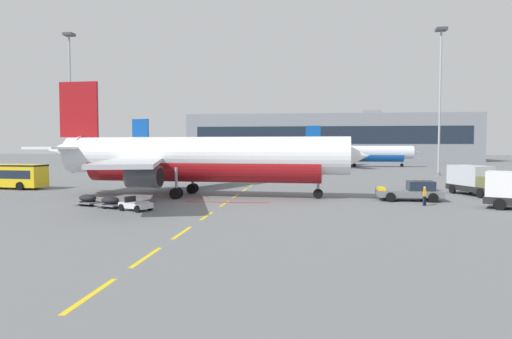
% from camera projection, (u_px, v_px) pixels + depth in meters
% --- Properties ---
extents(ground, '(400.00, 400.00, 0.00)m').
position_uv_depth(ground, '(423.00, 187.00, 58.58)').
color(ground, slate).
extents(apron_paint_markings, '(8.00, 93.24, 0.01)m').
position_uv_depth(apron_paint_markings, '(247.00, 188.00, 57.62)').
color(apron_paint_markings, yellow).
rests_on(apron_paint_markings, ground).
extents(airliner_foreground, '(34.80, 34.57, 12.20)m').
position_uv_depth(airliner_foreground, '(198.00, 158.00, 48.18)').
color(airliner_foreground, white).
rests_on(airliner_foreground, ground).
extents(pushback_tug, '(6.06, 3.30, 2.08)m').
position_uv_depth(pushback_tug, '(411.00, 191.00, 44.55)').
color(pushback_tug, slate).
rests_on(pushback_tug, ground).
extents(airliner_far_center, '(28.78, 27.86, 10.31)m').
position_uv_depth(airliner_far_center, '(191.00, 156.00, 83.93)').
color(airliner_far_center, silver).
rests_on(airliner_far_center, ground).
extents(airliner_far_right, '(28.89, 28.79, 10.15)m').
position_uv_depth(airliner_far_right, '(359.00, 153.00, 113.90)').
color(airliner_far_right, silver).
rests_on(airliner_far_right, ground).
extents(apron_shuttle_bus, '(12.26, 4.12, 3.00)m').
position_uv_depth(apron_shuttle_bus, '(0.00, 174.00, 56.82)').
color(apron_shuttle_bus, yellow).
rests_on(apron_shuttle_bus, ground).
extents(ground_power_truck, '(4.55, 7.40, 3.14)m').
position_uv_depth(ground_power_truck, '(475.00, 180.00, 49.26)').
color(ground_power_truck, black).
rests_on(ground_power_truck, ground).
extents(baggage_train, '(8.36, 5.12, 1.14)m').
position_uv_depth(baggage_train, '(111.00, 202.00, 39.33)').
color(baggage_train, silver).
rests_on(baggage_train, ground).
extents(ground_crew_worker, '(0.35, 0.65, 1.70)m').
position_uv_depth(ground_crew_worker, '(425.00, 195.00, 40.69)').
color(ground_crew_worker, '#191E38').
rests_on(ground_crew_worker, ground).
extents(apron_light_mast_near, '(1.80, 1.80, 26.53)m').
position_uv_depth(apron_light_mast_near, '(70.00, 87.00, 88.09)').
color(apron_light_mast_near, slate).
rests_on(apron_light_mast_near, ground).
extents(apron_light_mast_far, '(1.80, 1.80, 25.59)m').
position_uv_depth(apron_light_mast_far, '(440.00, 85.00, 80.38)').
color(apron_light_mast_far, slate).
rests_on(apron_light_mast_far, ground).
extents(terminal_satellite, '(95.36, 23.47, 17.20)m').
position_uv_depth(terminal_satellite, '(329.00, 138.00, 160.17)').
color(terminal_satellite, gray).
rests_on(terminal_satellite, ground).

